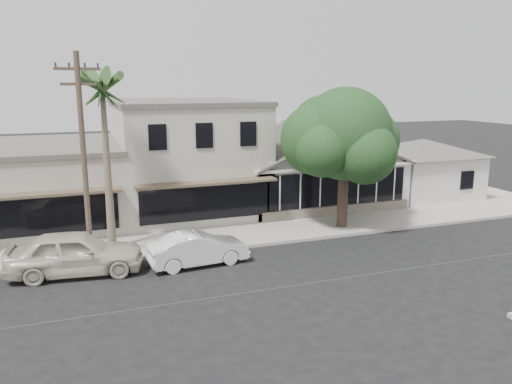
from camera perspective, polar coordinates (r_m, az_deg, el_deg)
name	(u,v)px	position (r m, az deg, el deg)	size (l,w,h in m)	color
ground	(332,280)	(20.55, 8.67, -9.92)	(140.00, 140.00, 0.00)	black
sidewalk_north	(113,249)	(24.62, -16.08, -6.30)	(90.00, 3.50, 0.15)	#9E9991
corner_shop	(309,163)	(32.82, 6.09, 3.28)	(10.40, 8.60, 5.10)	silver
side_cottage	(421,175)	(36.55, 18.37, 1.87)	(6.00, 6.00, 3.00)	silver
row_building_near	(185,158)	(31.09, -8.14, 3.91)	(8.00, 10.00, 6.50)	beige
row_building_midnear	(27,186)	(30.75, -24.70, 0.63)	(10.00, 10.00, 4.20)	#B8B4A5
utility_pole	(84,156)	(22.01, -19.10, 3.96)	(1.80, 0.24, 9.00)	brown
car_0	(75,253)	(21.91, -19.96, -6.55)	(2.18, 5.41, 1.84)	beige
car_1	(198,249)	(21.89, -6.65, -6.46)	(1.51, 4.34, 1.43)	silver
shade_tree	(342,137)	(26.77, 9.79, 6.27)	(6.83, 6.18, 7.58)	#423328
palm_east	(102,88)	(23.32, -17.17, 11.32)	(3.39, 3.39, 8.80)	#726651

